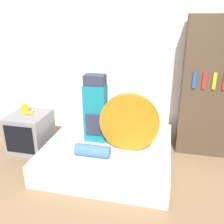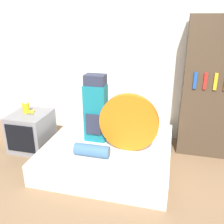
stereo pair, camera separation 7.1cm
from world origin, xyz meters
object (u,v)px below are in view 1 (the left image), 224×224
(tent_bag, at_px, (129,122))
(television, at_px, (30,132))
(bookshelf, at_px, (210,88))
(canister, at_px, (25,108))
(sleeping_roll, at_px, (92,151))
(backpack, at_px, (95,110))

(tent_bag, bearing_deg, television, 172.66)
(bookshelf, bearing_deg, television, -168.06)
(tent_bag, bearing_deg, canister, 172.01)
(sleeping_roll, height_order, canister, canister)
(canister, xyz_separation_m, bookshelf, (2.58, 0.51, 0.32))
(sleeping_roll, xyz_separation_m, bookshelf, (1.41, 1.00, 0.60))
(backpack, distance_m, tent_bag, 0.51)
(backpack, relative_size, television, 1.52)
(backpack, bearing_deg, tent_bag, -19.08)
(tent_bag, distance_m, canister, 1.58)
(sleeping_roll, bearing_deg, canister, 157.09)
(backpack, distance_m, canister, 1.09)
(sleeping_roll, bearing_deg, backpack, 100.53)
(backpack, distance_m, sleeping_roll, 0.58)
(tent_bag, bearing_deg, bookshelf, 35.77)
(canister, bearing_deg, bookshelf, 11.13)
(backpack, height_order, canister, backpack)
(tent_bag, distance_m, sleeping_roll, 0.57)
(backpack, xyz_separation_m, television, (-1.03, 0.03, -0.45))
(television, bearing_deg, bookshelf, 11.94)
(tent_bag, distance_m, television, 1.57)
(tent_bag, relative_size, bookshelf, 0.39)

